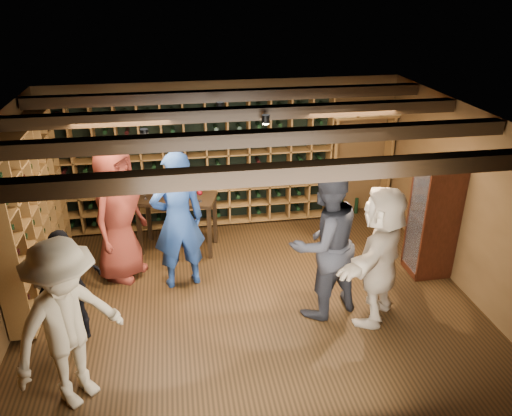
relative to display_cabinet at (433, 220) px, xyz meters
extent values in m
plane|color=#34200E|center=(-2.71, -0.20, -0.86)|extent=(6.00, 6.00, 0.00)
plane|color=brown|center=(-2.71, 2.30, 0.39)|extent=(6.00, 0.00, 6.00)
plane|color=brown|center=(-2.71, -2.70, 0.39)|extent=(6.00, 0.00, 6.00)
plane|color=brown|center=(0.29, -0.20, 0.39)|extent=(0.00, 5.00, 5.00)
plane|color=black|center=(-2.71, -0.20, 1.64)|extent=(6.00, 6.00, 0.00)
cube|color=black|center=(-2.71, -1.80, 1.56)|extent=(5.90, 0.18, 0.16)
cube|color=black|center=(-2.71, -0.70, 1.56)|extent=(5.90, 0.18, 0.16)
cube|color=black|center=(-2.71, 0.40, 1.56)|extent=(5.90, 0.18, 0.16)
cube|color=black|center=(-2.71, 1.50, 1.56)|extent=(5.90, 0.18, 0.16)
cylinder|color=black|center=(-3.91, -0.20, 1.53)|extent=(0.10, 0.10, 0.10)
cylinder|color=black|center=(-2.41, 0.20, 1.53)|extent=(0.10, 0.10, 0.10)
cylinder|color=black|center=(-1.31, -0.50, 1.53)|extent=(0.10, 0.10, 0.10)
cylinder|color=black|center=(-2.91, 1.00, 1.53)|extent=(0.10, 0.10, 0.10)
cube|color=brown|center=(-3.24, 2.13, 0.29)|extent=(4.65, 0.30, 2.20)
cube|color=black|center=(-3.24, 2.13, 0.29)|extent=(4.56, 0.02, 2.16)
cube|color=brown|center=(-5.54, 0.62, 0.29)|extent=(0.30, 2.65, 2.20)
cube|color=black|center=(-5.54, 0.62, 0.29)|extent=(0.29, 0.02, 2.16)
cube|color=brown|center=(-0.31, 2.12, 0.99)|extent=(1.15, 0.32, 0.04)
cube|color=brown|center=(0.21, 2.12, 0.07)|extent=(0.05, 0.28, 1.85)
cube|color=brown|center=(-0.83, 2.12, 0.07)|extent=(0.05, 0.28, 1.85)
cube|color=tan|center=(-0.71, 2.12, 1.11)|extent=(0.40, 0.30, 0.20)
cube|color=tan|center=(-0.26, 2.12, 1.11)|extent=(0.40, 0.30, 0.20)
cube|color=tan|center=(0.09, 2.12, 1.11)|extent=(0.40, 0.30, 0.20)
cube|color=#3A150B|center=(0.01, 0.00, -0.81)|extent=(0.55, 0.50, 0.10)
cube|color=#3A150B|center=(0.01, 0.00, 0.04)|extent=(0.55, 0.50, 1.70)
cube|color=white|center=(-0.25, 0.00, 0.04)|extent=(0.01, 0.46, 1.60)
cube|color=#3A150B|center=(0.01, 0.00, 0.04)|extent=(0.50, 0.44, 0.02)
sphere|color=#59260C|center=(-0.01, 0.00, 0.14)|extent=(0.18, 0.18, 0.18)
imported|color=navy|center=(-3.60, 0.29, 0.15)|extent=(0.82, 0.62, 2.00)
imported|color=black|center=(-1.83, -0.67, 0.16)|extent=(1.19, 1.07, 2.03)
imported|color=maroon|center=(-4.44, 0.67, 0.14)|extent=(1.02, 1.16, 1.99)
imported|color=black|center=(-4.90, -0.75, -0.11)|extent=(0.87, 0.89, 1.50)
imported|color=#9C8D6C|center=(-4.73, -1.71, 0.08)|extent=(1.34, 1.34, 1.87)
imported|color=#C0AB8D|center=(-1.17, -0.90, 0.05)|extent=(1.50, 1.64, 1.82)
cube|color=black|center=(-3.61, 1.32, 0.03)|extent=(1.32, 0.89, 0.05)
cube|color=black|center=(-4.21, 1.21, -0.42)|extent=(0.07, 0.07, 0.87)
cube|color=black|center=(-3.14, 0.93, -0.42)|extent=(0.07, 0.07, 0.87)
cube|color=black|center=(-4.08, 1.70, -0.42)|extent=(0.07, 0.07, 0.87)
cube|color=black|center=(-3.01, 1.42, -0.42)|extent=(0.07, 0.07, 0.87)
cylinder|color=black|center=(-3.89, 1.44, 0.19)|extent=(0.07, 0.07, 0.28)
cylinder|color=black|center=(-3.65, 1.38, 0.19)|extent=(0.07, 0.07, 0.28)
cylinder|color=black|center=(-3.36, 1.30, 0.19)|extent=(0.07, 0.07, 0.28)
camera|label=1|loc=(-3.57, -5.90, 3.17)|focal=35.00mm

